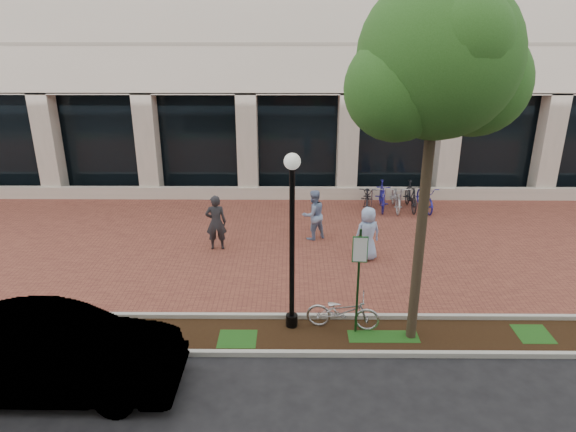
{
  "coord_description": "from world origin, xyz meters",
  "views": [
    {
      "loc": [
        -0.21,
        -15.28,
        6.74
      ],
      "look_at": [
        -0.33,
        -0.8,
        1.26
      ],
      "focal_mm": 32.0,
      "sensor_mm": 36.0,
      "label": 1
    }
  ],
  "objects_px": {
    "bollard": "(421,224)",
    "sedan_near_curb": "(52,355)",
    "locked_bicycle": "(343,311)",
    "pedestrian_mid": "(313,215)",
    "parking_sign": "(359,269)",
    "pedestrian_right": "(368,234)",
    "bike_rack_cluster": "(396,197)",
    "lamppost": "(292,234)",
    "pedestrian_left": "(216,222)",
    "street_tree": "(439,69)"
  },
  "relations": [
    {
      "from": "parking_sign",
      "to": "pedestrian_left",
      "type": "bearing_deg",
      "value": 132.09
    },
    {
      "from": "locked_bicycle",
      "to": "pedestrian_mid",
      "type": "distance_m",
      "value": 5.38
    },
    {
      "from": "street_tree",
      "to": "pedestrian_left",
      "type": "relative_size",
      "value": 4.3
    },
    {
      "from": "locked_bicycle",
      "to": "bike_rack_cluster",
      "type": "xyz_separation_m",
      "value": [
        2.79,
        8.2,
        0.06
      ]
    },
    {
      "from": "street_tree",
      "to": "bike_rack_cluster",
      "type": "xyz_separation_m",
      "value": [
        1.21,
        8.51,
        -5.41
      ]
    },
    {
      "from": "pedestrian_mid",
      "to": "pedestrian_right",
      "type": "relative_size",
      "value": 1.02
    },
    {
      "from": "bollard",
      "to": "bike_rack_cluster",
      "type": "height_order",
      "value": "bike_rack_cluster"
    },
    {
      "from": "bike_rack_cluster",
      "to": "sedan_near_curb",
      "type": "xyz_separation_m",
      "value": [
        -8.56,
        -10.4,
        0.29
      ]
    },
    {
      "from": "parking_sign",
      "to": "pedestrian_left",
      "type": "relative_size",
      "value": 1.44
    },
    {
      "from": "pedestrian_left",
      "to": "sedan_near_curb",
      "type": "distance_m",
      "value": 7.04
    },
    {
      "from": "street_tree",
      "to": "pedestrian_mid",
      "type": "bearing_deg",
      "value": 110.16
    },
    {
      "from": "lamppost",
      "to": "pedestrian_mid",
      "type": "bearing_deg",
      "value": 82.43
    },
    {
      "from": "lamppost",
      "to": "pedestrian_left",
      "type": "xyz_separation_m",
      "value": [
        -2.37,
        4.42,
        -1.48
      ]
    },
    {
      "from": "sedan_near_curb",
      "to": "parking_sign",
      "type": "bearing_deg",
      "value": -71.32
    },
    {
      "from": "street_tree",
      "to": "bollard",
      "type": "relative_size",
      "value": 9.06
    },
    {
      "from": "pedestrian_left",
      "to": "bollard",
      "type": "distance_m",
      "value": 6.79
    },
    {
      "from": "locked_bicycle",
      "to": "sedan_near_curb",
      "type": "relative_size",
      "value": 0.35
    },
    {
      "from": "pedestrian_right",
      "to": "bike_rack_cluster",
      "type": "relative_size",
      "value": 0.55
    },
    {
      "from": "street_tree",
      "to": "sedan_near_curb",
      "type": "xyz_separation_m",
      "value": [
        -7.35,
        -1.88,
        -5.12
      ]
    },
    {
      "from": "street_tree",
      "to": "parking_sign",
      "type": "bearing_deg",
      "value": 173.67
    },
    {
      "from": "parking_sign",
      "to": "pedestrian_mid",
      "type": "bearing_deg",
      "value": 100.6
    },
    {
      "from": "bike_rack_cluster",
      "to": "pedestrian_mid",
      "type": "bearing_deg",
      "value": -136.89
    },
    {
      "from": "bollard",
      "to": "pedestrian_right",
      "type": "bearing_deg",
      "value": -138.72
    },
    {
      "from": "pedestrian_left",
      "to": "pedestrian_right",
      "type": "height_order",
      "value": "pedestrian_left"
    },
    {
      "from": "lamppost",
      "to": "pedestrian_mid",
      "type": "xyz_separation_m",
      "value": [
        0.7,
        5.27,
        -1.53
      ]
    },
    {
      "from": "pedestrian_left",
      "to": "street_tree",
      "type": "bearing_deg",
      "value": 131.6
    },
    {
      "from": "locked_bicycle",
      "to": "pedestrian_left",
      "type": "xyz_separation_m",
      "value": [
        -3.56,
        4.5,
        0.44
      ]
    },
    {
      "from": "parking_sign",
      "to": "sedan_near_curb",
      "type": "relative_size",
      "value": 0.53
    },
    {
      "from": "sedan_near_curb",
      "to": "lamppost",
      "type": "bearing_deg",
      "value": -63.4
    },
    {
      "from": "street_tree",
      "to": "bike_rack_cluster",
      "type": "relative_size",
      "value": 2.52
    },
    {
      "from": "pedestrian_right",
      "to": "bollard",
      "type": "distance_m",
      "value": 2.76
    },
    {
      "from": "parking_sign",
      "to": "sedan_near_curb",
      "type": "height_order",
      "value": "parking_sign"
    },
    {
      "from": "bollard",
      "to": "sedan_near_curb",
      "type": "xyz_separation_m",
      "value": [
        -8.89,
        -7.77,
        0.37
      ]
    },
    {
      "from": "parking_sign",
      "to": "pedestrian_right",
      "type": "xyz_separation_m",
      "value": [
        0.78,
        3.94,
        -0.8
      ]
    },
    {
      "from": "lamppost",
      "to": "sedan_near_curb",
      "type": "bearing_deg",
      "value": -153.58
    },
    {
      "from": "parking_sign",
      "to": "pedestrian_mid",
      "type": "relative_size",
      "value": 1.53
    },
    {
      "from": "lamppost",
      "to": "street_tree",
      "type": "distance_m",
      "value": 4.52
    },
    {
      "from": "locked_bicycle",
      "to": "pedestrian_right",
      "type": "xyz_separation_m",
      "value": [
        1.07,
        3.77,
        0.38
      ]
    },
    {
      "from": "lamppost",
      "to": "pedestrian_right",
      "type": "bearing_deg",
      "value": 58.58
    },
    {
      "from": "locked_bicycle",
      "to": "sedan_near_curb",
      "type": "xyz_separation_m",
      "value": [
        -5.76,
        -2.2,
        0.35
      ]
    },
    {
      "from": "pedestrian_right",
      "to": "sedan_near_curb",
      "type": "xyz_separation_m",
      "value": [
        -6.83,
        -5.97,
        -0.03
      ]
    },
    {
      "from": "bike_rack_cluster",
      "to": "pedestrian_left",
      "type": "bearing_deg",
      "value": -147.72
    },
    {
      "from": "locked_bicycle",
      "to": "pedestrian_mid",
      "type": "xyz_separation_m",
      "value": [
        -0.49,
        5.34,
        0.39
      ]
    },
    {
      "from": "pedestrian_right",
      "to": "sedan_near_curb",
      "type": "height_order",
      "value": "pedestrian_right"
    },
    {
      "from": "pedestrian_mid",
      "to": "sedan_near_curb",
      "type": "xyz_separation_m",
      "value": [
        -5.27,
        -7.54,
        -0.04
      ]
    },
    {
      "from": "pedestrian_right",
      "to": "bike_rack_cluster",
      "type": "distance_m",
      "value": 4.76
    },
    {
      "from": "lamppost",
      "to": "sedan_near_curb",
      "type": "xyz_separation_m",
      "value": [
        -4.57,
        -2.27,
        -1.57
      ]
    },
    {
      "from": "pedestrian_right",
      "to": "parking_sign",
      "type": "bearing_deg",
      "value": 60.41
    },
    {
      "from": "bollard",
      "to": "lamppost",
      "type": "bearing_deg",
      "value": -128.09
    },
    {
      "from": "parking_sign",
      "to": "pedestrian_right",
      "type": "distance_m",
      "value": 4.1
    }
  ]
}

